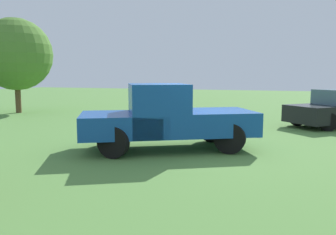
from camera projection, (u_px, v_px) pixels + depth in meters
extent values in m
plane|color=#54843D|center=(187.00, 148.00, 9.70)|extent=(80.00, 80.00, 0.00)
cylinder|color=black|center=(212.00, 129.00, 10.59)|extent=(0.83, 0.22, 0.83)
cylinder|color=black|center=(230.00, 138.00, 9.01)|extent=(0.83, 0.22, 0.83)
cylinder|color=black|center=(113.00, 131.00, 10.10)|extent=(0.83, 0.22, 0.83)
cylinder|color=black|center=(113.00, 142.00, 8.52)|extent=(0.83, 0.22, 0.83)
cube|color=#144799|center=(217.00, 122.00, 9.74)|extent=(2.61, 2.61, 0.64)
cube|color=#144799|center=(158.00, 109.00, 9.42)|extent=(2.28, 2.42, 1.40)
cube|color=slate|center=(158.00, 93.00, 9.36)|extent=(2.01, 2.17, 0.48)
cube|color=#144799|center=(123.00, 124.00, 9.31)|extent=(2.94, 2.81, 0.60)
cube|color=silver|center=(247.00, 130.00, 9.92)|extent=(1.03, 1.65, 0.16)
cylinder|color=black|center=(328.00, 122.00, 12.71)|extent=(0.70, 0.20, 0.70)
cylinder|color=black|center=(297.00, 117.00, 14.07)|extent=(0.70, 0.20, 0.70)
cylinder|color=brown|center=(18.00, 94.00, 18.91)|extent=(0.30, 0.30, 2.04)
sphere|color=#4C7A2D|center=(16.00, 54.00, 18.64)|extent=(3.93, 3.93, 3.93)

